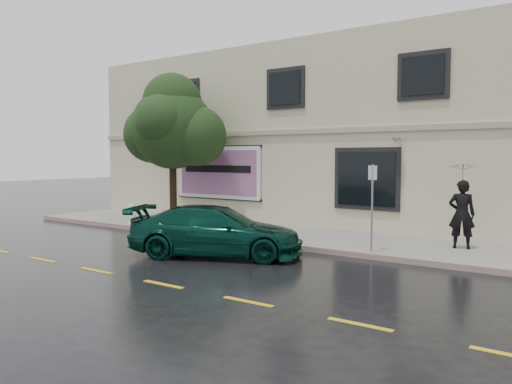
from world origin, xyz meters
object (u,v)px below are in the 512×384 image
Objects in this scene: car at (216,231)px; pedestrian at (462,214)px; street_tree at (172,128)px; fire_hydrant at (132,214)px.

pedestrian is (5.37, 4.12, 0.42)m from car.
street_tree reaches higher than fire_hydrant.
car is 6.78m from pedestrian.
pedestrian is 2.40× the size of fire_hydrant.
street_tree reaches higher than pedestrian.
pedestrian is at bearing -12.16° from fire_hydrant.
pedestrian is 11.51m from fire_hydrant.
pedestrian is 10.89m from street_tree.
street_tree is 3.61m from fire_hydrant.
fire_hydrant is at bearing -120.24° from street_tree.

